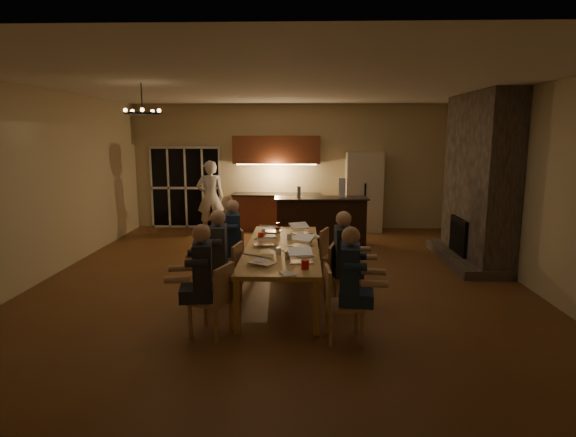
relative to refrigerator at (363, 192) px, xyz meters
The scene contains 44 objects.
floor 4.67m from the refrigerator, 114.60° to the right, with size 9.00×9.00×0.00m, color brown.
back_wall 2.03m from the refrigerator, 168.98° to the left, with size 8.00×0.04×3.20m, color #C9B88E.
left_wall 7.25m from the refrigerator, 144.97° to the right, with size 0.04×9.00×3.20m, color #C9B88E.
right_wall 4.70m from the refrigerator, 62.94° to the right, with size 0.04×9.00×3.20m, color #C9B88E.
ceiling 5.08m from the refrigerator, 114.60° to the right, with size 8.00×9.00×0.04m, color white.
french_doors 4.61m from the refrigerator, behind, with size 1.86×0.08×2.10m, color black.
fireplace 3.51m from the refrigerator, 58.61° to the right, with size 0.58×2.50×3.20m, color #5E534A.
kitchenette 2.21m from the refrigerator, behind, with size 2.24×0.68×2.40m, color brown, non-canonical shape.
refrigerator is the anchor object (origin of this frame).
dining_table 5.36m from the refrigerator, 110.21° to the right, with size 1.10×3.19×0.75m, color tan.
bar_island 2.10m from the refrigerator, 123.48° to the right, with size 2.02×0.68×1.08m, color black.
chair_left_near 7.09m from the refrigerator, 112.04° to the right, with size 0.44×0.44×0.89m, color #A37D51, non-canonical shape.
chair_left_mid 6.06m from the refrigerator, 116.13° to the right, with size 0.44×0.44×0.89m, color #A37D51, non-canonical shape.
chair_left_far 5.21m from the refrigerator, 122.13° to the right, with size 0.44×0.44×0.89m, color #A37D51, non-canonical shape.
chair_right_near 6.76m from the refrigerator, 98.78° to the right, with size 0.44×0.44×0.89m, color #A37D51, non-canonical shape.
chair_right_mid 5.62m from the refrigerator, 99.41° to the right, with size 0.44×0.44×0.89m, color #A37D51, non-canonical shape.
chair_right_far 4.54m from the refrigerator, 102.54° to the right, with size 0.44×0.44×0.89m, color #A37D51, non-canonical shape.
person_left_near 7.10m from the refrigerator, 112.68° to the right, with size 0.60×0.60×1.38m, color #262B31, non-canonical shape.
person_right_near 6.72m from the refrigerator, 98.27° to the right, with size 0.60×0.60×1.38m, color #1F2E4D, non-canonical shape.
person_left_mid 6.11m from the refrigerator, 116.62° to the right, with size 0.60×0.60×1.38m, color #383B42, non-canonical shape.
person_right_mid 5.60m from the refrigerator, 99.86° to the right, with size 0.60×0.60×1.38m, color #262B31, non-canonical shape.
person_left_far 5.14m from the refrigerator, 121.56° to the right, with size 0.60×0.60×1.38m, color #1F2E4D, non-canonical shape.
standing_person 3.83m from the refrigerator, behind, with size 0.66×0.43×1.81m, color silver.
chandelier 6.43m from the refrigerator, 129.95° to the right, with size 0.54×0.54×0.03m, color black.
laptop_a 6.33m from the refrigerator, 109.00° to the right, with size 0.32×0.28×0.23m, color silver, non-canonical shape.
laptop_b 6.11m from the refrigerator, 104.68° to the right, with size 0.32×0.28×0.23m, color silver, non-canonical shape.
laptop_c 5.35m from the refrigerator, 113.44° to the right, with size 0.32×0.28×0.23m, color silver, non-canonical shape.
laptop_d 5.24m from the refrigerator, 107.39° to the right, with size 0.32×0.28×0.23m, color silver, non-canonical shape.
laptop_e 4.41m from the refrigerator, 118.10° to the right, with size 0.32×0.28×0.23m, color silver, non-canonical shape.
laptop_f 4.31m from the refrigerator, 111.03° to the right, with size 0.32×0.28×0.23m, color silver, non-canonical shape.
mug_front 5.80m from the refrigerator, 108.80° to the right, with size 0.07×0.07×0.10m, color white.
mug_mid 4.85m from the refrigerator, 111.11° to the right, with size 0.08×0.08×0.10m, color white.
mug_back 4.70m from the refrigerator, 117.89° to the right, with size 0.07×0.07×0.10m, color white.
redcup_near 6.41m from the refrigerator, 103.48° to the right, with size 0.10×0.10×0.12m, color red.
redcup_mid 5.04m from the refrigerator, 116.00° to the right, with size 0.09×0.09×0.12m, color red.
can_silver 6.03m from the refrigerator, 106.69° to the right, with size 0.07×0.07×0.12m, color #B2B2B7.
can_cola 4.15m from the refrigerator, 118.49° to the right, with size 0.07×0.07×0.12m, color #3F0F0C.
can_right 4.94m from the refrigerator, 106.59° to the right, with size 0.06×0.06×0.12m, color #B2B2B7.
plate_near 5.77m from the refrigerator, 105.02° to the right, with size 0.25×0.25×0.02m, color white.
plate_left 6.24m from the refrigerator, 109.56° to the right, with size 0.24×0.24×0.02m, color white.
plate_far 4.52m from the refrigerator, 107.61° to the right, with size 0.26×0.26×0.02m, color white.
notepad 6.70m from the refrigerator, 104.78° to the right, with size 0.15×0.21×0.01m, color white.
bar_bottle 2.36m from the refrigerator, 133.43° to the right, with size 0.08×0.08×0.24m, color #99999E.
bar_blender 1.77m from the refrigerator, 112.47° to the right, with size 0.13×0.13×0.41m, color silver.
Camera 1 is at (0.38, -7.98, 2.44)m, focal length 30.00 mm.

